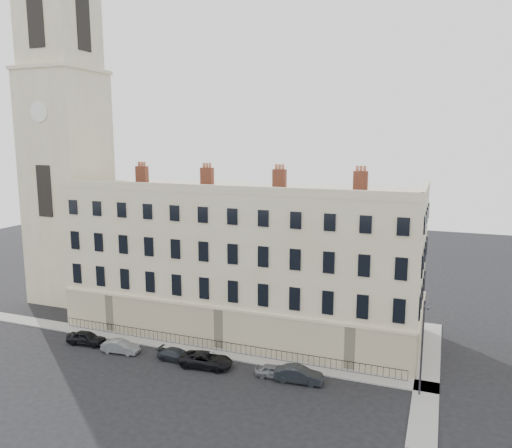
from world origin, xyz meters
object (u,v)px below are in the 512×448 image
object	(u,v)px
car_b	(121,347)
car_c	(177,355)
car_e	(274,371)
car_f	(299,375)
streetlamp	(422,344)
car_d	(206,360)
car_a	(86,338)

from	to	relation	value
car_b	car_c	bearing A→B (deg)	-91.92
car_b	car_e	size ratio (longest dim) A/B	1.13
car_e	car_f	distance (m)	2.23
car_c	car_e	bearing A→B (deg)	-88.66
car_c	streetlamp	bearing A→B (deg)	-86.00
car_d	car_f	size ratio (longest dim) A/B	1.17
car_f	streetlamp	bearing A→B (deg)	-87.93
car_a	car_b	size ratio (longest dim) A/B	1.08
car_c	car_f	world-z (taller)	car_f
streetlamp	car_e	bearing A→B (deg)	-160.72
car_a	car_e	distance (m)	19.47
car_c	streetlamp	world-z (taller)	streetlamp
car_e	car_c	bearing A→B (deg)	84.03
car_a	car_f	xyz separation A→B (m)	(21.69, -0.06, -0.00)
car_c	car_a	bearing A→B (deg)	90.47
car_e	car_a	bearing A→B (deg)	83.58
car_d	streetlamp	world-z (taller)	streetlamp
car_a	car_d	bearing A→B (deg)	-96.28
car_f	car_b	bearing A→B (deg)	86.48
car_d	streetlamp	size ratio (longest dim) A/B	0.60
car_b	car_a	bearing A→B (deg)	78.41
car_b	car_d	size ratio (longest dim) A/B	0.77
car_d	car_e	world-z (taller)	car_d
car_e	streetlamp	size ratio (longest dim) A/B	0.41
car_f	car_d	bearing A→B (deg)	86.53
car_d	car_f	distance (m)	8.44
car_c	streetlamp	size ratio (longest dim) A/B	0.48
car_b	car_e	xyz separation A→B (m)	(15.13, 0.47, -0.05)
car_a	car_c	size ratio (longest dim) A/B	1.04
car_e	streetlamp	distance (m)	12.39
car_a	car_d	world-z (taller)	car_a
car_f	streetlamp	distance (m)	10.27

